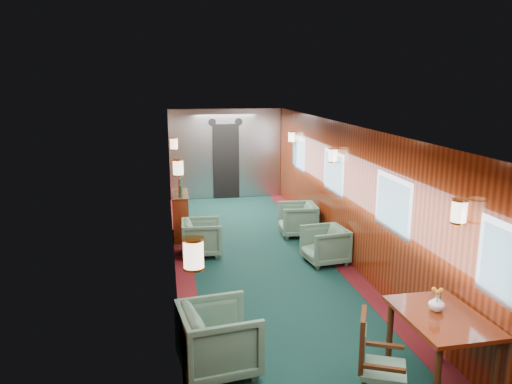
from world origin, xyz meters
TOP-DOWN VIEW (x-y plane):
  - room at (0.00, 0.00)m, footprint 12.00×12.10m
  - bulkhead at (0.00, 5.91)m, footprint 2.98×0.17m
  - windows_right at (1.49, 0.25)m, footprint 0.02×8.60m
  - wall_sconces at (0.00, 0.57)m, footprint 2.97×7.97m
  - dining_table at (1.09, -3.05)m, footprint 0.79×1.12m
  - side_chair at (0.30, -3.22)m, footprint 0.57×0.58m
  - credenza at (-1.34, 2.60)m, footprint 0.32×1.02m
  - flower_vase at (1.08, -2.95)m, footprint 0.16×0.16m
  - armchair_left_near at (-1.09, -2.32)m, footprint 0.94×0.92m
  - armchair_left_far at (-0.99, 1.46)m, footprint 0.74×0.72m
  - armchair_right_near at (1.09, 0.66)m, footprint 0.78×0.76m
  - armchair_right_far at (1.03, 2.28)m, footprint 0.79×0.77m

SIDE VIEW (x-z plane):
  - armchair_right_near at x=1.09m, z-range 0.00..0.64m
  - armchair_left_far at x=-0.99m, z-range 0.00..0.65m
  - armchair_right_far at x=1.03m, z-range 0.00..0.67m
  - armchair_left_near at x=-1.09m, z-range 0.00..0.76m
  - credenza at x=-1.34m, z-range -0.13..1.06m
  - side_chair at x=0.30m, z-range 0.04..1.03m
  - dining_table at x=1.09m, z-range 0.28..1.11m
  - flower_vase at x=1.08m, z-range 0.83..0.99m
  - bulkhead at x=0.00m, z-range -0.01..2.38m
  - windows_right at x=1.49m, z-range 1.05..1.85m
  - room at x=0.00m, z-range 0.43..2.83m
  - wall_sconces at x=0.00m, z-range 1.66..1.91m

